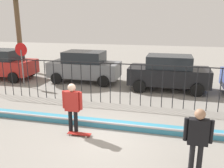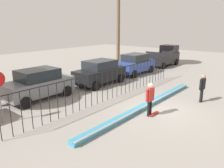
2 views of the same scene
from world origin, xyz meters
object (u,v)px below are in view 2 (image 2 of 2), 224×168
object	(u,v)px
skateboard	(154,114)
camera_operator	(202,86)
parked_car_black	(100,72)
skateboarder	(150,96)
pickup_truck	(164,57)
parked_car_blue	(135,64)
parked_car_gray	(39,84)

from	to	relation	value
skateboard	camera_operator	world-z (taller)	camera_operator
skateboard	parked_car_black	bearing A→B (deg)	46.84
parked_car_black	skateboarder	bearing A→B (deg)	-115.41
skateboarder	pickup_truck	bearing A→B (deg)	23.82
skateboarder	camera_operator	xyz separation A→B (m)	(3.84, -1.34, -0.02)
skateboard	camera_operator	size ratio (longest dim) A/B	0.47
camera_operator	parked_car_blue	bearing A→B (deg)	-79.90
parked_car_gray	parked_car_blue	distance (m)	10.02
skateboarder	parked_car_black	distance (m)	6.91
skateboarder	parked_car_gray	bearing A→B (deg)	106.45
parked_car_blue	pickup_truck	xyz separation A→B (m)	(5.77, -0.08, 0.06)
skateboard	pickup_truck	xyz separation A→B (m)	(13.45, 6.32, 0.98)
pickup_truck	parked_car_gray	bearing A→B (deg)	-179.76
skateboarder	skateboard	world-z (taller)	skateboarder
camera_operator	pickup_truck	distance (m)	12.41
skateboard	parked_car_blue	distance (m)	10.04
skateboarder	skateboard	size ratio (longest dim) A/B	2.18
skateboarder	camera_operator	size ratio (longest dim) A/B	1.02
parked_car_blue	pickup_truck	size ratio (longest dim) A/B	0.91
skateboard	parked_car_black	world-z (taller)	parked_car_black
camera_operator	parked_car_black	distance (m)	7.60
skateboarder	parked_car_blue	xyz separation A→B (m)	(7.94, 6.26, -0.07)
parked_car_gray	pickup_truck	bearing A→B (deg)	0.20
parked_car_gray	camera_operator	bearing A→B (deg)	-51.60
skateboarder	parked_car_black	world-z (taller)	parked_car_black
parked_car_blue	skateboard	bearing A→B (deg)	-143.32
skateboarder	skateboard	bearing A→B (deg)	-28.45
skateboarder	parked_car_blue	distance (m)	10.11
skateboarder	parked_car_black	xyz separation A→B (m)	(3.01, 6.22, -0.07)
parked_car_blue	parked_car_gray	bearing A→B (deg)	173.87
skateboarder	skateboard	distance (m)	1.03
skateboarder	parked_car_black	size ratio (longest dim) A/B	0.41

